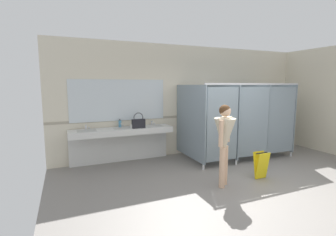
{
  "coord_description": "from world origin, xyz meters",
  "views": [
    {
      "loc": [
        -3.33,
        -3.43,
        1.91
      ],
      "look_at": [
        -1.31,
        1.31,
        1.21
      ],
      "focal_mm": 26.2,
      "sensor_mm": 36.0,
      "label": 1
    }
  ],
  "objects_px": {
    "handbag": "(138,123)",
    "paper_cup": "(132,126)",
    "soap_dispenser": "(120,124)",
    "person_standing": "(224,136)",
    "wet_floor_sign": "(261,165)"
  },
  "relations": [
    {
      "from": "handbag",
      "to": "wet_floor_sign",
      "type": "distance_m",
      "value": 2.88
    },
    {
      "from": "person_standing",
      "to": "wet_floor_sign",
      "type": "relative_size",
      "value": 2.81
    },
    {
      "from": "handbag",
      "to": "soap_dispenser",
      "type": "distance_m",
      "value": 0.49
    },
    {
      "from": "paper_cup",
      "to": "wet_floor_sign",
      "type": "distance_m",
      "value": 3.0
    },
    {
      "from": "paper_cup",
      "to": "wet_floor_sign",
      "type": "relative_size",
      "value": 0.16
    },
    {
      "from": "handbag",
      "to": "soap_dispenser",
      "type": "xyz_separation_m",
      "value": [
        -0.38,
        0.3,
        -0.04
      ]
    },
    {
      "from": "handbag",
      "to": "paper_cup",
      "type": "height_order",
      "value": "handbag"
    },
    {
      "from": "handbag",
      "to": "paper_cup",
      "type": "distance_m",
      "value": 0.18
    },
    {
      "from": "person_standing",
      "to": "wet_floor_sign",
      "type": "distance_m",
      "value": 1.16
    },
    {
      "from": "paper_cup",
      "to": "person_standing",
      "type": "bearing_deg",
      "value": -57.69
    },
    {
      "from": "person_standing",
      "to": "handbag",
      "type": "xyz_separation_m",
      "value": [
        -1.09,
        1.92,
        0.03
      ]
    },
    {
      "from": "handbag",
      "to": "paper_cup",
      "type": "relative_size",
      "value": 4.24
    },
    {
      "from": "soap_dispenser",
      "to": "wet_floor_sign",
      "type": "distance_m",
      "value": 3.34
    },
    {
      "from": "person_standing",
      "to": "wet_floor_sign",
      "type": "xyz_separation_m",
      "value": [
        0.93,
        0.0,
        -0.68
      ]
    },
    {
      "from": "person_standing",
      "to": "soap_dispenser",
      "type": "bearing_deg",
      "value": 123.65
    }
  ]
}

